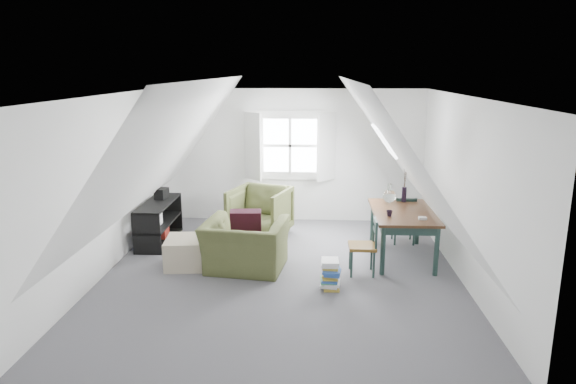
# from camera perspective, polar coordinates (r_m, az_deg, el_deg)

# --- Properties ---
(floor) EXTENTS (5.50, 5.50, 0.00)m
(floor) POSITION_cam_1_polar(r_m,az_deg,el_deg) (7.39, -0.79, -9.15)
(floor) COLOR #535258
(floor) RESTS_ON ground
(ceiling) EXTENTS (5.50, 5.50, 0.00)m
(ceiling) POSITION_cam_1_polar(r_m,az_deg,el_deg) (6.83, -0.86, 10.59)
(ceiling) COLOR white
(ceiling) RESTS_ON wall_back
(wall_back) EXTENTS (5.00, 0.00, 5.00)m
(wall_back) POSITION_cam_1_polar(r_m,az_deg,el_deg) (9.70, 0.24, 4.04)
(wall_back) COLOR white
(wall_back) RESTS_ON ground
(wall_front) EXTENTS (5.00, 0.00, 5.00)m
(wall_front) POSITION_cam_1_polar(r_m,az_deg,el_deg) (4.38, -3.19, -7.92)
(wall_front) COLOR white
(wall_front) RESTS_ON ground
(wall_left) EXTENTS (0.00, 5.50, 5.50)m
(wall_left) POSITION_cam_1_polar(r_m,az_deg,el_deg) (7.59, -20.02, 0.52)
(wall_left) COLOR white
(wall_left) RESTS_ON ground
(wall_right) EXTENTS (0.00, 5.50, 5.50)m
(wall_right) POSITION_cam_1_polar(r_m,az_deg,el_deg) (7.29, 19.20, 0.07)
(wall_right) COLOR white
(wall_right) RESTS_ON ground
(slope_left) EXTENTS (3.19, 5.50, 4.48)m
(slope_left) POSITION_cam_1_polar(r_m,az_deg,el_deg) (7.17, -13.33, 4.55)
(slope_left) COLOR white
(slope_left) RESTS_ON wall_left
(slope_right) EXTENTS (3.19, 5.50, 4.48)m
(slope_right) POSITION_cam_1_polar(r_m,az_deg,el_deg) (6.98, 12.01, 4.37)
(slope_right) COLOR white
(slope_right) RESTS_ON wall_right
(dormer_window) EXTENTS (1.71, 0.35, 1.30)m
(dormer_window) POSITION_cam_1_polar(r_m,az_deg,el_deg) (9.59, 0.22, 5.14)
(dormer_window) COLOR white
(dormer_window) RESTS_ON wall_back
(skylight) EXTENTS (0.35, 0.75, 0.47)m
(skylight) POSITION_cam_1_polar(r_m,az_deg,el_deg) (8.25, 10.62, 5.61)
(skylight) COLOR white
(skylight) RESTS_ON slope_right
(armchair_near) EXTENTS (1.26, 1.14, 0.74)m
(armchair_near) POSITION_cam_1_polar(r_m,az_deg,el_deg) (7.59, -4.74, -8.57)
(armchair_near) COLOR #444B25
(armchair_near) RESTS_ON floor
(armchair_far) EXTENTS (1.18, 1.20, 0.87)m
(armchair_far) POSITION_cam_1_polar(r_m,az_deg,el_deg) (9.04, -3.11, -4.87)
(armchair_far) COLOR #444B25
(armchair_far) RESTS_ON floor
(throw_pillow) EXTENTS (0.46, 0.29, 0.46)m
(throw_pillow) POSITION_cam_1_polar(r_m,az_deg,el_deg) (7.51, -4.68, -3.53)
(throw_pillow) COLOR #350E1D
(throw_pillow) RESTS_ON armchair_near
(ottoman) EXTENTS (0.70, 0.70, 0.43)m
(ottoman) POSITION_cam_1_polar(r_m,az_deg,el_deg) (7.77, -11.00, -6.57)
(ottoman) COLOR tan
(ottoman) RESTS_ON floor
(dining_table) EXTENTS (0.91, 1.51, 0.76)m
(dining_table) POSITION_cam_1_polar(r_m,az_deg,el_deg) (7.99, 12.63, -2.74)
(dining_table) COLOR #372012
(dining_table) RESTS_ON floor
(demijohn) EXTENTS (0.22, 0.22, 0.30)m
(demijohn) POSITION_cam_1_polar(r_m,az_deg,el_deg) (8.34, 11.19, -0.39)
(demijohn) COLOR silver
(demijohn) RESTS_ON dining_table
(vase_twigs) EXTENTS (0.08, 0.08, 0.60)m
(vase_twigs) POSITION_cam_1_polar(r_m,az_deg,el_deg) (8.47, 12.77, -0.19)
(vase_twigs) COLOR black
(vase_twigs) RESTS_ON dining_table
(cup) EXTENTS (0.10, 0.10, 0.09)m
(cup) POSITION_cam_1_polar(r_m,az_deg,el_deg) (7.64, 11.18, -2.64)
(cup) COLOR black
(cup) RESTS_ON dining_table
(paper_box) EXTENTS (0.11, 0.07, 0.04)m
(paper_box) POSITION_cam_1_polar(r_m,az_deg,el_deg) (7.57, 14.72, -2.84)
(paper_box) COLOR white
(paper_box) RESTS_ON dining_table
(dining_chair_far) EXTENTS (0.38, 0.38, 0.81)m
(dining_chair_far) POSITION_cam_1_polar(r_m,az_deg,el_deg) (8.76, 12.77, -2.90)
(dining_chair_far) COLOR brown
(dining_chair_far) RESTS_ON floor
(dining_chair_near) EXTENTS (0.38, 0.38, 0.81)m
(dining_chair_near) POSITION_cam_1_polar(r_m,az_deg,el_deg) (7.36, 8.50, -5.88)
(dining_chair_near) COLOR brown
(dining_chair_near) RESTS_ON floor
(media_shelf) EXTENTS (0.45, 1.34, 0.69)m
(media_shelf) POSITION_cam_1_polar(r_m,az_deg,el_deg) (8.88, -14.23, -3.52)
(media_shelf) COLOR black
(media_shelf) RESTS_ON floor
(electronics_box) EXTENTS (0.21, 0.27, 0.19)m
(electronics_box) POSITION_cam_1_polar(r_m,az_deg,el_deg) (9.04, -13.86, -0.20)
(electronics_box) COLOR black
(electronics_box) RESTS_ON media_shelf
(magazine_stack) EXTENTS (0.29, 0.35, 0.39)m
(magazine_stack) POSITION_cam_1_polar(r_m,az_deg,el_deg) (6.91, 4.76, -9.10)
(magazine_stack) COLOR #B29933
(magazine_stack) RESTS_ON floor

